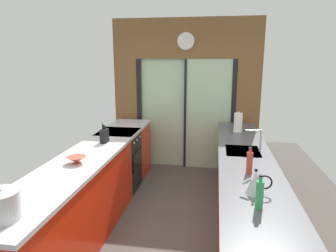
{
  "coord_description": "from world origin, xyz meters",
  "views": [
    {
      "loc": [
        0.55,
        -3.03,
        2.01
      ],
      "look_at": [
        -0.07,
        0.84,
        1.13
      ],
      "focal_mm": 32.18,
      "sensor_mm": 36.0,
      "label": 1
    }
  ],
  "objects_px": {
    "soap_bottle_near": "(260,194)",
    "kettle": "(256,183)",
    "mixing_bowl": "(76,160)",
    "paper_towel_roll": "(238,123)",
    "knife_block": "(104,136)",
    "soap_bottle_far": "(250,162)",
    "oven_range": "(119,160)",
    "stock_pot": "(0,206)"
  },
  "relations": [
    {
      "from": "knife_block",
      "to": "mixing_bowl",
      "type": "bearing_deg",
      "value": -90.0
    },
    {
      "from": "knife_block",
      "to": "soap_bottle_near",
      "type": "relative_size",
      "value": 0.96
    },
    {
      "from": "oven_range",
      "to": "soap_bottle_near",
      "type": "relative_size",
      "value": 3.46
    },
    {
      "from": "mixing_bowl",
      "to": "paper_towel_roll",
      "type": "relative_size",
      "value": 0.63
    },
    {
      "from": "kettle",
      "to": "soap_bottle_far",
      "type": "relative_size",
      "value": 0.94
    },
    {
      "from": "paper_towel_roll",
      "to": "kettle",
      "type": "bearing_deg",
      "value": -89.93
    },
    {
      "from": "mixing_bowl",
      "to": "soap_bottle_near",
      "type": "bearing_deg",
      "value": -21.77
    },
    {
      "from": "oven_range",
      "to": "soap_bottle_near",
      "type": "distance_m",
      "value": 2.86
    },
    {
      "from": "knife_block",
      "to": "kettle",
      "type": "xyz_separation_m",
      "value": [
        1.78,
        -1.29,
        0.01
      ]
    },
    {
      "from": "paper_towel_roll",
      "to": "stock_pot",
      "type": "bearing_deg",
      "value": -121.93
    },
    {
      "from": "oven_range",
      "to": "knife_block",
      "type": "height_order",
      "value": "knife_block"
    },
    {
      "from": "oven_range",
      "to": "soap_bottle_far",
      "type": "xyz_separation_m",
      "value": [
        1.8,
        -1.43,
        0.58
      ]
    },
    {
      "from": "kettle",
      "to": "soap_bottle_near",
      "type": "bearing_deg",
      "value": -90.57
    },
    {
      "from": "oven_range",
      "to": "mixing_bowl",
      "type": "bearing_deg",
      "value": -89.27
    },
    {
      "from": "stock_pot",
      "to": "kettle",
      "type": "xyz_separation_m",
      "value": [
        1.78,
        0.69,
        -0.0
      ]
    },
    {
      "from": "oven_range",
      "to": "mixing_bowl",
      "type": "relative_size",
      "value": 4.59
    },
    {
      "from": "stock_pot",
      "to": "soap_bottle_far",
      "type": "distance_m",
      "value": 2.12
    },
    {
      "from": "stock_pot",
      "to": "soap_bottle_near",
      "type": "distance_m",
      "value": 1.83
    },
    {
      "from": "soap_bottle_far",
      "to": "kettle",
      "type": "bearing_deg",
      "value": -89.69
    },
    {
      "from": "stock_pot",
      "to": "kettle",
      "type": "relative_size",
      "value": 1.11
    },
    {
      "from": "oven_range",
      "to": "stock_pot",
      "type": "bearing_deg",
      "value": -89.59
    },
    {
      "from": "knife_block",
      "to": "paper_towel_roll",
      "type": "distance_m",
      "value": 1.99
    },
    {
      "from": "paper_towel_roll",
      "to": "knife_block",
      "type": "bearing_deg",
      "value": -153.68
    },
    {
      "from": "oven_range",
      "to": "paper_towel_roll",
      "type": "bearing_deg",
      "value": 8.41
    },
    {
      "from": "stock_pot",
      "to": "paper_towel_roll",
      "type": "height_order",
      "value": "paper_towel_roll"
    },
    {
      "from": "kettle",
      "to": "soap_bottle_near",
      "type": "distance_m",
      "value": 0.25
    },
    {
      "from": "oven_range",
      "to": "soap_bottle_near",
      "type": "bearing_deg",
      "value": -50.09
    },
    {
      "from": "soap_bottle_near",
      "to": "paper_towel_roll",
      "type": "xyz_separation_m",
      "value": [
        -0.0,
        2.42,
        0.03
      ]
    },
    {
      "from": "stock_pot",
      "to": "knife_block",
      "type": "bearing_deg",
      "value": 90.0
    },
    {
      "from": "soap_bottle_near",
      "to": "kettle",
      "type": "bearing_deg",
      "value": 89.43
    },
    {
      "from": "stock_pot",
      "to": "soap_bottle_near",
      "type": "xyz_separation_m",
      "value": [
        1.78,
        0.44,
        0.01
      ]
    },
    {
      "from": "kettle",
      "to": "paper_towel_roll",
      "type": "relative_size",
      "value": 0.78
    },
    {
      "from": "soap_bottle_near",
      "to": "paper_towel_roll",
      "type": "distance_m",
      "value": 2.42
    },
    {
      "from": "stock_pot",
      "to": "kettle",
      "type": "height_order",
      "value": "stock_pot"
    },
    {
      "from": "mixing_bowl",
      "to": "kettle",
      "type": "relative_size",
      "value": 0.82
    },
    {
      "from": "mixing_bowl",
      "to": "knife_block",
      "type": "height_order",
      "value": "knife_block"
    },
    {
      "from": "soap_bottle_far",
      "to": "paper_towel_roll",
      "type": "distance_m",
      "value": 1.7
    },
    {
      "from": "oven_range",
      "to": "mixing_bowl",
      "type": "xyz_separation_m",
      "value": [
        0.02,
        -1.44,
        0.5
      ]
    },
    {
      "from": "knife_block",
      "to": "soap_bottle_near",
      "type": "distance_m",
      "value": 2.35
    },
    {
      "from": "knife_block",
      "to": "paper_towel_roll",
      "type": "height_order",
      "value": "paper_towel_roll"
    },
    {
      "from": "knife_block",
      "to": "oven_range",
      "type": "bearing_deg",
      "value": 91.71
    },
    {
      "from": "mixing_bowl",
      "to": "soap_bottle_far",
      "type": "relative_size",
      "value": 0.77
    }
  ]
}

